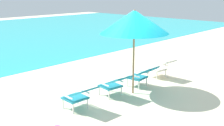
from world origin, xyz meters
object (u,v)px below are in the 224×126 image
Objects in this scene: lounge_chair_near_right at (142,74)px; beach_umbrella_center at (134,22)px; lounge_chair_far_right at (161,67)px; lounge_chair_far_left at (79,95)px; lounge_chair_near_left at (114,83)px.

lounge_chair_near_right is 0.39× the size of beach_umbrella_center.
beach_umbrella_center is (-1.69, -0.21, 1.62)m from lounge_chair_far_right.
lounge_chair_far_left is 0.96× the size of lounge_chair_near_left.
lounge_chair_far_right is (3.50, 0.02, 0.00)m from lounge_chair_far_left.
beach_umbrella_center reaches higher than lounge_chair_far_right.
lounge_chair_near_left is (1.22, -0.02, 0.00)m from lounge_chair_far_left.
lounge_chair_near_right is at bearing -175.62° from lounge_chair_far_right.
lounge_chair_far_left is at bearing -179.62° from lounge_chair_far_right.
lounge_chair_near_left is 2.29m from lounge_chair_far_right.
lounge_chair_near_left is at bearing 177.74° from lounge_chair_near_right.
beach_umbrella_center is (0.60, -0.17, 1.62)m from lounge_chair_near_left.
lounge_chair_far_right is 2.35m from beach_umbrella_center.
beach_umbrella_center is at bearing -5.74° from lounge_chair_far_left.
lounge_chair_far_left is 0.97× the size of lounge_chair_near_right.
lounge_chair_near_left is at bearing 164.48° from beach_umbrella_center.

